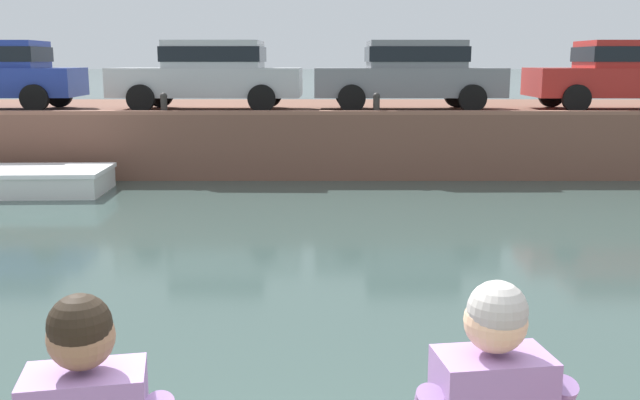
# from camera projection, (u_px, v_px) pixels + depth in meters

# --- Properties ---
(ground_plane) EXTENTS (400.00, 400.00, 0.00)m
(ground_plane) POSITION_uv_depth(u_px,v_px,m) (312.00, 262.00, 8.95)
(ground_plane) COLOR #384C47
(far_quay_wall) EXTENTS (60.00, 6.00, 1.38)m
(far_quay_wall) POSITION_uv_depth(u_px,v_px,m) (317.00, 134.00, 17.77)
(far_quay_wall) COLOR brown
(far_quay_wall) RESTS_ON ground
(far_wall_coping) EXTENTS (60.00, 0.24, 0.08)m
(far_wall_coping) POSITION_uv_depth(u_px,v_px,m) (316.00, 113.00, 14.81)
(far_wall_coping) COLOR #925F4C
(far_wall_coping) RESTS_ON far_quay_wall
(car_left_inner_silver) EXTENTS (4.26, 2.02, 1.54)m
(car_left_inner_silver) POSITION_uv_depth(u_px,v_px,m) (211.00, 72.00, 16.09)
(car_left_inner_silver) COLOR #B7BABC
(car_left_inner_silver) RESTS_ON far_quay_wall
(car_centre_grey) EXTENTS (4.24, 1.91, 1.54)m
(car_centre_grey) POSITION_uv_depth(u_px,v_px,m) (412.00, 72.00, 16.09)
(car_centre_grey) COLOR slate
(car_centre_grey) RESTS_ON far_quay_wall
(car_right_inner_red) EXTENTS (3.99, 2.08, 1.54)m
(car_right_inner_red) POSITION_uv_depth(u_px,v_px,m) (623.00, 72.00, 16.08)
(car_right_inner_red) COLOR #B2231E
(car_right_inner_red) RESTS_ON far_quay_wall
(mooring_bollard_mid) EXTENTS (0.15, 0.15, 0.44)m
(mooring_bollard_mid) POSITION_uv_depth(u_px,v_px,m) (165.00, 103.00, 14.90)
(mooring_bollard_mid) COLOR #2D2B28
(mooring_bollard_mid) RESTS_ON far_quay_wall
(mooring_bollard_east) EXTENTS (0.15, 0.15, 0.44)m
(mooring_bollard_east) POSITION_uv_depth(u_px,v_px,m) (378.00, 103.00, 14.89)
(mooring_bollard_east) COLOR #2D2B28
(mooring_bollard_east) RESTS_ON far_quay_wall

